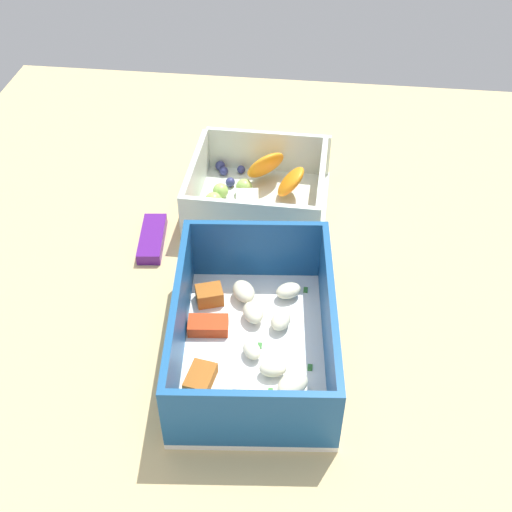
% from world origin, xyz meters
% --- Properties ---
extents(table_surface, '(0.80, 0.80, 0.02)m').
position_xyz_m(table_surface, '(0.00, 0.00, 0.01)').
color(table_surface, tan).
rests_on(table_surface, ground).
extents(pasta_container, '(0.21, 0.15, 0.07)m').
position_xyz_m(pasta_container, '(-0.12, -0.02, 0.04)').
color(pasta_container, white).
rests_on(pasta_container, table_surface).
extents(fruit_bowl, '(0.14, 0.15, 0.06)m').
position_xyz_m(fruit_bowl, '(0.09, 0.01, 0.04)').
color(fruit_bowl, silver).
rests_on(fruit_bowl, table_surface).
extents(candy_bar, '(0.07, 0.03, 0.01)m').
position_xyz_m(candy_bar, '(0.02, 0.11, 0.03)').
color(candy_bar, '#51197A').
rests_on(candy_bar, table_surface).
extents(paper_cup_liner, '(0.03, 0.03, 0.02)m').
position_xyz_m(paper_cup_liner, '(0.19, 0.04, 0.03)').
color(paper_cup_liner, white).
rests_on(paper_cup_liner, table_surface).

